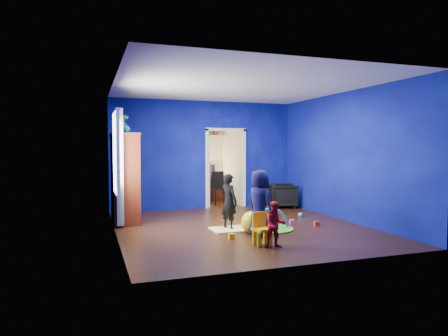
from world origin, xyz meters
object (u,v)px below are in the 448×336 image
object	(u,v)px
toddler_red	(276,225)
play_mat	(270,229)
armchair	(283,196)
crt_tv	(127,176)
study_desk	(210,188)
tv_armoire	(125,178)
hopper_ball	(252,222)
child_navy	(260,203)
kid_chair	(262,231)
child_black	(229,201)
vase	(126,128)
folding_chair	(219,189)

from	to	relation	value
toddler_red	play_mat	size ratio (longest dim) A/B	0.80
armchair	crt_tv	distance (m)	4.42
crt_tv	study_desk	distance (m)	4.07
tv_armoire	hopper_ball	xyz separation A→B (m)	(2.21, -1.94, -0.77)
child_navy	kid_chair	distance (m)	0.81
tv_armoire	armchair	bearing A→B (deg)	11.06
tv_armoire	hopper_ball	world-z (taller)	tv_armoire
hopper_ball	play_mat	xyz separation A→B (m)	(0.48, 0.22, -0.20)
child_black	tv_armoire	xyz separation A→B (m)	(-1.92, 1.43, 0.42)
crt_tv	hopper_ball	size ratio (longest dim) A/B	1.64
tv_armoire	study_desk	xyz separation A→B (m)	(2.82, 2.90, -0.60)
child_black	study_desk	size ratio (longest dim) A/B	1.28
toddler_red	tv_armoire	xyz separation A→B (m)	(-2.16, 3.07, 0.60)
toddler_red	study_desk	size ratio (longest dim) A/B	0.87
vase	crt_tv	size ratio (longest dim) A/B	0.31
child_black	crt_tv	bearing A→B (deg)	26.66
toddler_red	vase	xyz separation A→B (m)	(-2.16, 2.77, 1.69)
crt_tv	play_mat	distance (m)	3.32
child_navy	tv_armoire	xyz separation A→B (m)	(-2.26, 2.19, 0.36)
tv_armoire	crt_tv	world-z (taller)	tv_armoire
toddler_red	armchair	bearing A→B (deg)	71.81
toddler_red	crt_tv	distance (m)	3.78
child_black	toddler_red	world-z (taller)	child_black
child_black	toddler_red	bearing A→B (deg)	162.41
child_black	tv_armoire	world-z (taller)	tv_armoire
tv_armoire	crt_tv	bearing A→B (deg)	0.00
play_mat	study_desk	world-z (taller)	study_desk
vase	folding_chair	bearing A→B (deg)	38.52
vase	play_mat	world-z (taller)	vase
child_black	tv_armoire	distance (m)	2.43
child_navy	child_black	bearing A→B (deg)	8.61
kid_chair	study_desk	bearing A→B (deg)	68.46
kid_chair	study_desk	xyz separation A→B (m)	(0.81, 5.77, 0.12)
child_black	vase	distance (m)	2.69
toddler_red	child_black	bearing A→B (deg)	109.11
tv_armoire	kid_chair	size ratio (longest dim) A/B	3.92
toddler_red	folding_chair	xyz separation A→B (m)	(0.66, 5.01, 0.08)
armchair	folding_chair	distance (m)	1.86
toddler_red	study_desk	xyz separation A→B (m)	(0.66, 5.97, -0.01)
child_navy	kid_chair	size ratio (longest dim) A/B	2.48
armchair	vase	bearing A→B (deg)	120.93
vase	toddler_red	bearing A→B (deg)	-52.01
study_desk	folding_chair	size ratio (longest dim) A/B	0.96
hopper_ball	play_mat	size ratio (longest dim) A/B	0.45
child_black	kid_chair	world-z (taller)	child_black
play_mat	folding_chair	world-z (taller)	folding_chair
toddler_red	tv_armoire	bearing A→B (deg)	135.87
tv_armoire	vase	bearing A→B (deg)	-90.00
armchair	play_mat	size ratio (longest dim) A/B	0.75
child_navy	crt_tv	xyz separation A→B (m)	(-2.22, 2.19, 0.40)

